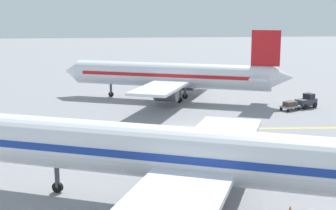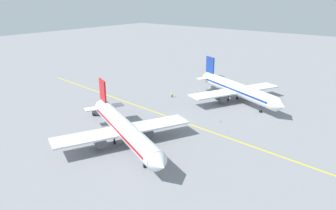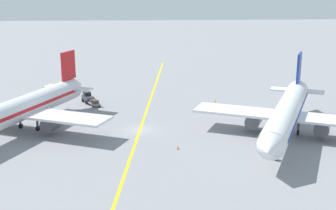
# 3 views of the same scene
# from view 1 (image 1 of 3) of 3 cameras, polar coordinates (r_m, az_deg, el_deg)

# --- Properties ---
(ground_plane) EXTENTS (400.00, 400.00, 0.00)m
(ground_plane) POSITION_cam_1_polar(r_m,az_deg,el_deg) (53.30, 3.48, -2.89)
(ground_plane) COLOR gray
(apron_yellow_centreline) EXTENTS (12.96, 119.38, 0.01)m
(apron_yellow_centreline) POSITION_cam_1_polar(r_m,az_deg,el_deg) (53.30, 3.48, -2.89)
(apron_yellow_centreline) COLOR yellow
(apron_yellow_centreline) RESTS_ON ground
(airplane_at_gate) EXTENTS (27.68, 33.64, 10.60)m
(airplane_at_gate) POSITION_cam_1_polar(r_m,az_deg,el_deg) (30.90, 2.84, -6.20)
(airplane_at_gate) COLOR white
(airplane_at_gate) RESTS_ON ground
(airplane_adjacent_stand) EXTENTS (27.71, 33.68, 10.60)m
(airplane_adjacent_stand) POSITION_cam_1_polar(r_m,az_deg,el_deg) (69.97, 0.55, 3.59)
(airplane_adjacent_stand) COLOR silver
(airplane_adjacent_stand) RESTS_ON ground
(baggage_tug_dark) EXTENTS (2.76, 3.35, 2.11)m
(baggage_tug_dark) POSITION_cam_1_polar(r_m,az_deg,el_deg) (67.55, 16.53, 0.44)
(baggage_tug_dark) COLOR #333842
(baggage_tug_dark) RESTS_ON ground
(baggage_cart_trailing) EXTENTS (2.43, 2.95, 1.24)m
(baggage_cart_trailing) POSITION_cam_1_polar(r_m,az_deg,el_deg) (65.09, 14.68, 0.02)
(baggage_cart_trailing) COLOR gray
(baggage_cart_trailing) RESTS_ON ground
(traffic_cone_near_nose) EXTENTS (0.32, 0.32, 0.55)m
(traffic_cone_near_nose) POSITION_cam_1_polar(r_m,az_deg,el_deg) (47.27, -6.11, -4.43)
(traffic_cone_near_nose) COLOR orange
(traffic_cone_near_nose) RESTS_ON ground
(traffic_cone_mid_apron) EXTENTS (0.32, 0.32, 0.55)m
(traffic_cone_mid_apron) POSITION_cam_1_polar(r_m,az_deg,el_deg) (32.40, 14.67, -12.20)
(traffic_cone_mid_apron) COLOR orange
(traffic_cone_mid_apron) RESTS_ON ground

